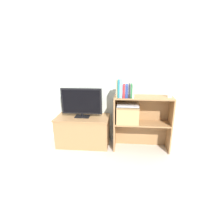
% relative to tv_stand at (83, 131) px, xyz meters
% --- Properties ---
extents(ground_plane, '(16.00, 16.00, 0.00)m').
position_rel_tv_stand_xyz_m(ground_plane, '(0.47, -0.20, -0.24)').
color(ground_plane, '#BCB2A3').
extents(wall_back, '(10.00, 0.05, 2.40)m').
position_rel_tv_stand_xyz_m(wall_back, '(0.47, 0.24, 0.96)').
color(wall_back, '#B2BCB2').
rests_on(wall_back, ground_plane).
extents(tv_stand, '(0.83, 0.42, 0.48)m').
position_rel_tv_stand_xyz_m(tv_stand, '(0.00, 0.00, 0.00)').
color(tv_stand, olive).
rests_on(tv_stand, ground_plane).
extents(tv, '(0.62, 0.14, 0.45)m').
position_rel_tv_stand_xyz_m(tv, '(0.00, -0.00, 0.48)').
color(tv, black).
rests_on(tv, tv_stand).
extents(bookshelf_lower_tier, '(0.84, 0.29, 0.44)m').
position_rel_tv_stand_xyz_m(bookshelf_lower_tier, '(0.92, 0.00, 0.04)').
color(bookshelf_lower_tier, olive).
rests_on(bookshelf_lower_tier, ground_plane).
extents(bookshelf_upper_tier, '(0.84, 0.29, 0.39)m').
position_rel_tv_stand_xyz_m(bookshelf_upper_tier, '(0.92, -0.00, 0.45)').
color(bookshelf_upper_tier, olive).
rests_on(bookshelf_upper_tier, bookshelf_lower_tier).
extents(book_tan, '(0.02, 0.12, 0.24)m').
position_rel_tv_stand_xyz_m(book_tan, '(0.54, -0.10, 0.71)').
color(book_tan, tan).
rests_on(book_tan, bookshelf_upper_tier).
extents(book_teal, '(0.02, 0.15, 0.24)m').
position_rel_tv_stand_xyz_m(book_teal, '(0.56, -0.10, 0.71)').
color(book_teal, '#1E7075').
rests_on(book_teal, bookshelf_upper_tier).
extents(book_skyblue, '(0.04, 0.14, 0.26)m').
position_rel_tv_stand_xyz_m(book_skyblue, '(0.60, -0.10, 0.72)').
color(book_skyblue, '#709ECC').
rests_on(book_skyblue, bookshelf_upper_tier).
extents(book_crimson, '(0.03, 0.15, 0.17)m').
position_rel_tv_stand_xyz_m(book_crimson, '(0.64, -0.10, 0.68)').
color(book_crimson, '#B22328').
rests_on(book_crimson, bookshelf_upper_tier).
extents(book_navy, '(0.04, 0.15, 0.17)m').
position_rel_tv_stand_xyz_m(book_navy, '(0.67, -0.10, 0.68)').
color(book_navy, navy).
rests_on(book_navy, bookshelf_upper_tier).
extents(book_charcoal, '(0.02, 0.13, 0.18)m').
position_rel_tv_stand_xyz_m(book_charcoal, '(0.71, -0.10, 0.68)').
color(book_charcoal, '#232328').
rests_on(book_charcoal, bookshelf_upper_tier).
extents(book_forest, '(0.02, 0.15, 0.18)m').
position_rel_tv_stand_xyz_m(book_forest, '(0.74, -0.10, 0.68)').
color(book_forest, '#286638').
rests_on(book_forest, bookshelf_upper_tier).
extents(book_ivory, '(0.02, 0.15, 0.20)m').
position_rel_tv_stand_xyz_m(book_ivory, '(0.77, -0.10, 0.69)').
color(book_ivory, silver).
rests_on(book_ivory, bookshelf_upper_tier).
extents(baby_monitor, '(0.05, 0.03, 0.13)m').
position_rel_tv_stand_xyz_m(baby_monitor, '(1.28, -0.06, 0.64)').
color(baby_monitor, white).
rests_on(baby_monitor, bookshelf_upper_tier).
extents(storage_basket_left, '(0.33, 0.26, 0.26)m').
position_rel_tv_stand_xyz_m(storage_basket_left, '(0.70, -0.07, 0.34)').
color(storage_basket_left, tan).
rests_on(storage_basket_left, bookshelf_lower_tier).
extents(laptop, '(0.31, 0.22, 0.02)m').
position_rel_tv_stand_xyz_m(laptop, '(0.70, -0.07, 0.47)').
color(laptop, '#BCBCC1').
rests_on(laptop, storage_basket_left).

